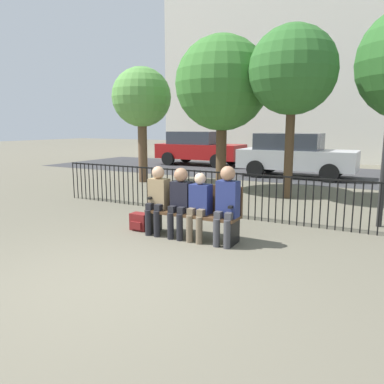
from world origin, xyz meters
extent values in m
plane|color=#605B4C|center=(0.00, 0.00, 0.00)|extent=(80.00, 80.00, 0.00)
cube|color=#4C331E|center=(0.00, 2.14, 0.42)|extent=(1.65, 0.45, 0.05)
cube|color=#4C331E|center=(0.00, 2.33, 0.69)|extent=(1.65, 0.05, 0.47)
cube|color=black|center=(-0.76, 2.14, 0.20)|extent=(0.06, 0.38, 0.40)
cube|color=black|center=(0.76, 2.14, 0.20)|extent=(0.06, 0.38, 0.40)
cube|color=black|center=(-0.76, 2.14, 0.65)|extent=(0.06, 0.38, 0.04)
cube|color=black|center=(0.76, 2.14, 0.65)|extent=(0.06, 0.38, 0.04)
cylinder|color=black|center=(-0.75, 1.91, 0.23)|extent=(0.11, 0.11, 0.45)
cylinder|color=black|center=(-0.57, 1.91, 0.23)|extent=(0.11, 0.11, 0.45)
cube|color=black|center=(-0.75, 2.01, 0.50)|extent=(0.11, 0.20, 0.12)
cube|color=black|center=(-0.57, 2.01, 0.50)|extent=(0.11, 0.20, 0.12)
cube|color=#997F59|center=(-0.66, 2.14, 0.72)|extent=(0.34, 0.22, 0.53)
sphere|color=tan|center=(-0.66, 2.12, 1.09)|extent=(0.22, 0.22, 0.22)
cylinder|color=black|center=(-0.29, 1.91, 0.23)|extent=(0.11, 0.11, 0.45)
cylinder|color=black|center=(-0.11, 1.91, 0.23)|extent=(0.11, 0.11, 0.45)
cube|color=black|center=(-0.29, 2.01, 0.50)|extent=(0.11, 0.20, 0.12)
cube|color=black|center=(-0.11, 2.01, 0.50)|extent=(0.11, 0.20, 0.12)
cube|color=black|center=(-0.20, 2.14, 0.71)|extent=(0.34, 0.22, 0.51)
sphere|color=#A37556|center=(-0.20, 2.12, 1.08)|extent=(0.24, 0.24, 0.24)
cylinder|color=brown|center=(0.07, 1.91, 0.23)|extent=(0.11, 0.11, 0.45)
cylinder|color=brown|center=(0.25, 1.91, 0.23)|extent=(0.11, 0.11, 0.45)
cube|color=brown|center=(0.07, 2.01, 0.50)|extent=(0.11, 0.20, 0.12)
cube|color=brown|center=(0.25, 2.01, 0.50)|extent=(0.11, 0.20, 0.12)
cube|color=navy|center=(0.16, 2.14, 0.70)|extent=(0.34, 0.22, 0.49)
sphere|color=beige|center=(0.16, 2.12, 1.04)|extent=(0.19, 0.19, 0.19)
cylinder|color=#3D3D42|center=(0.56, 1.91, 0.23)|extent=(0.11, 0.11, 0.45)
cylinder|color=#3D3D42|center=(0.74, 1.91, 0.23)|extent=(0.11, 0.11, 0.45)
cube|color=#3D3D42|center=(0.56, 2.01, 0.50)|extent=(0.11, 0.20, 0.12)
cube|color=#3D3D42|center=(0.74, 2.01, 0.50)|extent=(0.11, 0.20, 0.12)
cube|color=navy|center=(0.65, 2.14, 0.74)|extent=(0.34, 0.22, 0.59)
sphere|color=#A37556|center=(0.65, 2.12, 1.15)|extent=(0.24, 0.24, 0.24)
cube|color=maroon|center=(-1.09, 2.13, 0.16)|extent=(0.33, 0.21, 0.31)
cube|color=maroon|center=(-1.09, 2.00, 0.11)|extent=(0.23, 0.04, 0.14)
cylinder|color=black|center=(-4.50, 3.82, 0.47)|extent=(0.02, 0.02, 0.95)
cylinder|color=black|center=(-4.36, 3.82, 0.47)|extent=(0.02, 0.02, 0.95)
cylinder|color=black|center=(-4.22, 3.82, 0.47)|extent=(0.02, 0.02, 0.95)
cylinder|color=black|center=(-4.08, 3.82, 0.47)|extent=(0.02, 0.02, 0.95)
cylinder|color=black|center=(-3.94, 3.82, 0.47)|extent=(0.02, 0.02, 0.95)
cylinder|color=black|center=(-3.80, 3.82, 0.47)|extent=(0.02, 0.02, 0.95)
cylinder|color=black|center=(-3.66, 3.82, 0.47)|extent=(0.02, 0.02, 0.95)
cylinder|color=black|center=(-3.52, 3.82, 0.47)|extent=(0.02, 0.02, 0.95)
cylinder|color=black|center=(-3.38, 3.82, 0.47)|extent=(0.02, 0.02, 0.95)
cylinder|color=black|center=(-3.24, 3.82, 0.47)|extent=(0.02, 0.02, 0.95)
cylinder|color=black|center=(-3.10, 3.82, 0.47)|extent=(0.02, 0.02, 0.95)
cylinder|color=black|center=(-2.96, 3.82, 0.47)|extent=(0.02, 0.02, 0.95)
cylinder|color=black|center=(-2.82, 3.82, 0.47)|extent=(0.02, 0.02, 0.95)
cylinder|color=black|center=(-2.68, 3.82, 0.47)|extent=(0.02, 0.02, 0.95)
cylinder|color=black|center=(-2.54, 3.82, 0.47)|extent=(0.02, 0.02, 0.95)
cylinder|color=black|center=(-2.40, 3.82, 0.47)|extent=(0.02, 0.02, 0.95)
cylinder|color=black|center=(-2.26, 3.82, 0.47)|extent=(0.02, 0.02, 0.95)
cylinder|color=black|center=(-2.12, 3.82, 0.47)|extent=(0.02, 0.02, 0.95)
cylinder|color=black|center=(-1.98, 3.82, 0.47)|extent=(0.02, 0.02, 0.95)
cylinder|color=black|center=(-1.84, 3.82, 0.47)|extent=(0.02, 0.02, 0.95)
cylinder|color=black|center=(-1.70, 3.82, 0.47)|extent=(0.02, 0.02, 0.95)
cylinder|color=black|center=(-1.56, 3.82, 0.47)|extent=(0.02, 0.02, 0.95)
cylinder|color=black|center=(-1.42, 3.82, 0.47)|extent=(0.02, 0.02, 0.95)
cylinder|color=black|center=(-1.28, 3.82, 0.47)|extent=(0.02, 0.02, 0.95)
cylinder|color=black|center=(-1.14, 3.82, 0.47)|extent=(0.02, 0.02, 0.95)
cylinder|color=black|center=(-1.00, 3.82, 0.47)|extent=(0.02, 0.02, 0.95)
cylinder|color=black|center=(-0.86, 3.82, 0.47)|extent=(0.02, 0.02, 0.95)
cylinder|color=black|center=(-0.72, 3.82, 0.47)|extent=(0.02, 0.02, 0.95)
cylinder|color=black|center=(-0.58, 3.82, 0.47)|extent=(0.02, 0.02, 0.95)
cylinder|color=black|center=(-0.44, 3.82, 0.47)|extent=(0.02, 0.02, 0.95)
cylinder|color=black|center=(-0.30, 3.82, 0.47)|extent=(0.02, 0.02, 0.95)
cylinder|color=black|center=(-0.16, 3.82, 0.47)|extent=(0.02, 0.02, 0.95)
cylinder|color=black|center=(-0.02, 3.82, 0.47)|extent=(0.02, 0.02, 0.95)
cylinder|color=black|center=(0.12, 3.82, 0.47)|extent=(0.02, 0.02, 0.95)
cylinder|color=black|center=(0.26, 3.82, 0.47)|extent=(0.02, 0.02, 0.95)
cylinder|color=black|center=(0.40, 3.82, 0.47)|extent=(0.02, 0.02, 0.95)
cylinder|color=black|center=(0.54, 3.82, 0.47)|extent=(0.02, 0.02, 0.95)
cylinder|color=black|center=(0.68, 3.82, 0.47)|extent=(0.02, 0.02, 0.95)
cylinder|color=black|center=(0.82, 3.82, 0.47)|extent=(0.02, 0.02, 0.95)
cylinder|color=black|center=(0.96, 3.82, 0.47)|extent=(0.02, 0.02, 0.95)
cylinder|color=black|center=(1.10, 3.82, 0.47)|extent=(0.02, 0.02, 0.95)
cylinder|color=black|center=(1.24, 3.82, 0.47)|extent=(0.02, 0.02, 0.95)
cylinder|color=black|center=(1.38, 3.82, 0.47)|extent=(0.02, 0.02, 0.95)
cylinder|color=black|center=(1.52, 3.82, 0.47)|extent=(0.02, 0.02, 0.95)
cylinder|color=black|center=(1.66, 3.82, 0.47)|extent=(0.02, 0.02, 0.95)
cylinder|color=black|center=(1.80, 3.82, 0.47)|extent=(0.02, 0.02, 0.95)
cylinder|color=black|center=(1.94, 3.82, 0.47)|extent=(0.02, 0.02, 0.95)
cylinder|color=black|center=(2.08, 3.82, 0.47)|extent=(0.02, 0.02, 0.95)
cylinder|color=black|center=(2.22, 3.82, 0.47)|extent=(0.02, 0.02, 0.95)
cylinder|color=black|center=(2.36, 3.82, 0.47)|extent=(0.02, 0.02, 0.95)
cylinder|color=black|center=(2.50, 3.82, 0.47)|extent=(0.02, 0.02, 0.95)
cylinder|color=black|center=(2.64, 3.82, 0.47)|extent=(0.02, 0.02, 0.95)
cylinder|color=black|center=(2.78, 3.82, 0.47)|extent=(0.02, 0.02, 0.95)
cube|color=black|center=(0.00, 3.82, 0.93)|extent=(9.00, 0.03, 0.03)
cylinder|color=#4C3823|center=(0.49, 6.53, 1.33)|extent=(0.23, 0.23, 2.66)
sphere|color=#2D6628|center=(0.49, 6.53, 3.28)|extent=(2.23, 2.23, 2.23)
cylinder|color=brown|center=(-4.61, 7.09, 1.15)|extent=(0.31, 0.31, 2.29)
sphere|color=#569342|center=(-4.61, 7.09, 2.83)|extent=(1.96, 1.96, 1.96)
cylinder|color=#4C3823|center=(-1.60, 6.86, 1.18)|extent=(0.31, 0.31, 2.35)
sphere|color=#38752D|center=(-1.60, 6.86, 3.09)|extent=(2.69, 2.69, 2.69)
cube|color=#333335|center=(0.00, 12.00, 0.00)|extent=(24.00, 6.00, 0.01)
cube|color=#B7B7BC|center=(-0.28, 10.79, 0.67)|extent=(4.20, 1.70, 0.70)
cube|color=#2D333D|center=(-0.59, 10.79, 1.32)|extent=(2.31, 1.56, 0.60)
cylinder|color=black|center=(1.02, 9.92, 0.32)|extent=(0.64, 0.20, 0.64)
cylinder|color=black|center=(1.02, 11.66, 0.32)|extent=(0.64, 0.20, 0.64)
cylinder|color=black|center=(-1.58, 9.92, 0.32)|extent=(0.64, 0.20, 0.64)
cylinder|color=black|center=(-1.58, 11.66, 0.32)|extent=(0.64, 0.20, 0.64)
cube|color=maroon|center=(-5.44, 12.94, 0.67)|extent=(4.20, 1.70, 0.70)
cube|color=#2D333D|center=(-5.75, 12.94, 1.32)|extent=(2.31, 1.56, 0.60)
cylinder|color=black|center=(-4.14, 12.07, 0.32)|extent=(0.64, 0.20, 0.64)
cylinder|color=black|center=(-4.14, 13.81, 0.32)|extent=(0.64, 0.20, 0.64)
cylinder|color=black|center=(-6.74, 12.07, 0.32)|extent=(0.64, 0.20, 0.64)
cylinder|color=black|center=(-6.74, 13.81, 0.32)|extent=(0.64, 0.20, 0.64)
camera|label=1|loc=(2.96, -3.28, 1.89)|focal=35.00mm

